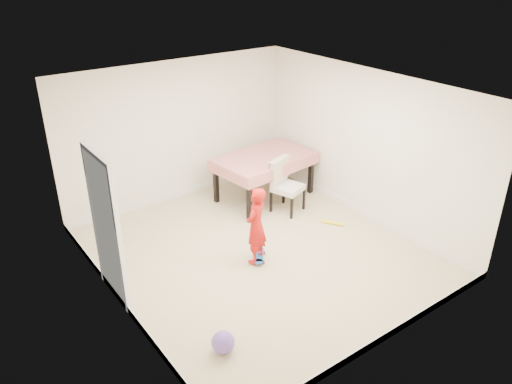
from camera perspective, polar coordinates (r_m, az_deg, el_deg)
ground at (r=7.91m, az=0.27°, el=-6.90°), size 5.00×5.00×0.00m
ceiling at (r=6.86m, az=0.32°, el=11.50°), size 4.50×5.00×0.04m
wall_back at (r=9.26m, az=-8.91°, el=6.80°), size 4.50×0.04×2.60m
wall_front at (r=5.72m, az=15.29°, el=-6.64°), size 4.50×0.04×2.60m
wall_left at (r=6.36m, az=-16.13°, el=-3.23°), size 0.04×5.00×2.60m
wall_right at (r=8.70m, az=12.26°, el=5.24°), size 0.04×5.00×2.60m
door at (r=6.75m, az=-16.72°, el=-4.23°), size 0.11×0.94×2.11m
baseboard_back at (r=9.74m, az=-8.44°, el=-0.08°), size 4.50×0.02×0.12m
baseboard_front at (r=6.45m, az=14.03°, el=-16.00°), size 4.50×0.02×0.12m
baseboard_left at (r=7.03m, az=-14.95°, el=-12.12°), size 0.02×5.00×0.12m
baseboard_right at (r=9.21m, az=11.58°, el=-1.97°), size 0.02×5.00×0.12m
dining_table at (r=9.43m, az=0.96°, el=1.75°), size 1.91×1.32×0.85m
dining_chair at (r=8.91m, az=3.68°, el=0.66°), size 0.71×0.76×0.98m
skateboard at (r=7.74m, az=0.34°, el=-7.41°), size 0.45×0.50×0.07m
child at (r=7.37m, az=0.00°, el=-4.09°), size 0.52×0.46×1.20m
balloon at (r=6.13m, az=-3.79°, el=-16.78°), size 0.28×0.28×0.28m
foam_toy at (r=8.76m, az=8.74°, el=-3.49°), size 0.26×0.37×0.06m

